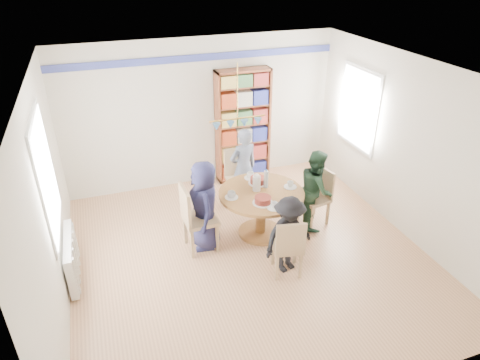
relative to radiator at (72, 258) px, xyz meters
name	(u,v)px	position (x,y,z in m)	size (l,w,h in m)	color
ground	(249,254)	(2.42, -0.30, -0.35)	(5.00, 5.00, 0.00)	tan
room_shell	(212,132)	(2.16, 0.57, 1.30)	(5.00, 5.00, 5.00)	white
radiator	(72,258)	(0.00, 0.00, 0.00)	(0.12, 1.00, 0.60)	silver
dining_table	(261,203)	(2.78, 0.15, 0.21)	(1.30, 1.30, 0.75)	olive
chair_left	(194,216)	(1.72, 0.10, 0.24)	(0.49, 0.49, 1.06)	tan
chair_right	(318,194)	(3.78, 0.17, 0.17)	(0.49, 0.49, 0.94)	tan
chair_far	(239,175)	(2.76, 1.16, 0.20)	(0.46, 0.46, 1.00)	tan
chair_near	(288,245)	(2.76, -0.88, 0.15)	(0.48, 0.48, 0.90)	tan
person_left	(204,206)	(1.89, 0.15, 0.34)	(0.68, 0.44, 1.39)	#1B1C3D
person_right	(316,189)	(3.69, 0.12, 0.30)	(0.63, 0.49, 1.31)	black
person_far	(243,168)	(2.82, 1.07, 0.36)	(0.52, 0.34, 1.42)	gray
person_near	(288,235)	(2.81, -0.76, 0.23)	(0.74, 0.43, 1.15)	black
bookshelf	(243,127)	(3.15, 2.04, 0.70)	(1.01, 0.30, 2.13)	brown
tableware	(259,188)	(2.75, 0.18, 0.47)	(1.15, 1.15, 0.30)	white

